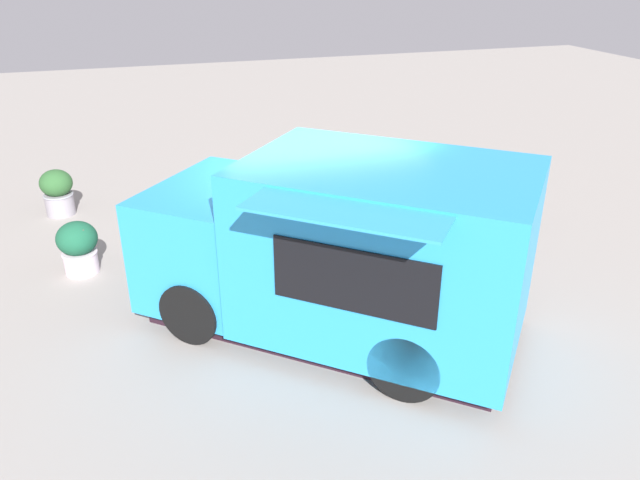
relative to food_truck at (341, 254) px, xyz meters
The scene contains 5 objects.
ground_plane 1.69m from the food_truck, 90.21° to the right, with size 40.00×40.00×0.00m, color gray.
food_truck is the anchor object (origin of this frame).
planter_flowering_near 4.19m from the food_truck, 39.19° to the right, with size 0.59×0.59×0.81m.
planter_flowering_far 6.33m from the food_truck, 54.57° to the right, with size 0.57×0.57×0.85m.
trash_bin 4.00m from the food_truck, 146.46° to the right, with size 0.55×0.55×0.87m.
Camera 1 is at (2.26, 7.58, 4.40)m, focal length 34.41 mm.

